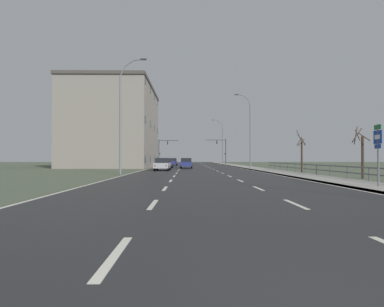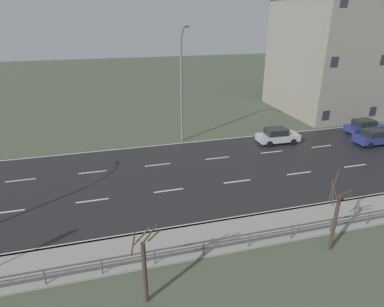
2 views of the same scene
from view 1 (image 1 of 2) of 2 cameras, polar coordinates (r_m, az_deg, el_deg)
name	(u,v)px [view 1 (image 1 of 2)]	position (r m, az deg, el deg)	size (l,w,h in m)	color
ground_plane	(195,168)	(50.94, 0.56, -2.66)	(160.00, 160.00, 0.12)	#4C5642
road_asphalt_strip	(194,166)	(62.93, 0.30, -2.26)	(14.00, 120.00, 0.03)	#232326
sidewalk_right	(236,166)	(63.65, 7.91, -2.19)	(3.00, 120.00, 0.12)	gray
guardrail	(323,168)	(27.83, 22.62, -2.50)	(0.07, 33.96, 1.00)	#515459
street_lamp_midground	(249,132)	(44.88, 10.36, 3.83)	(2.30, 0.24, 10.57)	slate
street_lamp_distant	(222,143)	(79.28, 5.45, 1.98)	(2.74, 0.24, 11.23)	slate
street_lamp_left_bank	(122,117)	(30.85, -12.54, 6.41)	(2.56, 0.24, 11.10)	slate
highway_sign	(378,147)	(18.41, 30.62, 0.98)	(0.09, 0.68, 3.25)	slate
traffic_signal_right	(222,148)	(75.36, 5.50, 1.02)	(4.82, 0.36, 6.14)	#38383A
traffic_signal_left	(162,148)	(73.66, -5.39, 0.96)	(4.59, 0.36, 5.94)	#38383A
car_mid_centre	(167,163)	(49.52, -4.56, -1.71)	(1.84, 4.10, 1.57)	navy
car_far_right	(186,162)	(63.76, -1.14, -1.52)	(1.96, 4.16, 1.57)	maroon
car_near_right	(173,162)	(65.77, -3.51, -1.50)	(1.87, 4.12, 1.57)	navy
car_far_left	(186,163)	(47.99, -1.05, -1.74)	(1.86, 4.11, 1.57)	navy
car_near_left	(163,164)	(39.04, -5.36, -1.93)	(1.95, 4.16, 1.57)	#B7B7BC
brick_building	(115,127)	(57.98, -13.73, 4.69)	(13.54, 21.98, 14.23)	gray
bare_tree_near	(362,154)	(26.95, 28.40, -0.03)	(1.03, 1.26, 4.01)	#423328
bare_tree_mid	(302,154)	(35.88, 19.24, -0.05)	(0.97, 1.11, 4.59)	#423328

